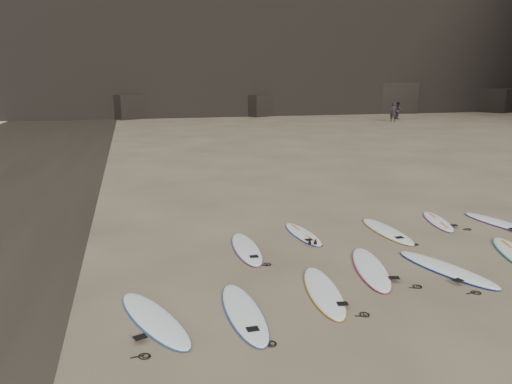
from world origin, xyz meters
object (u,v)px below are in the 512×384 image
surfboard_1 (324,291)px  person_b (398,110)px  surfboard_3 (446,269)px  surfboard_0 (244,312)px  surfboard_2 (371,268)px  surfboard_9 (500,223)px  surfboard_6 (303,234)px  surfboard_11 (154,318)px  person_a (393,112)px  surfboard_7 (387,231)px  surfboard_8 (438,221)px  surfboard_5 (247,248)px

surfboard_1 → person_b: 44.41m
surfboard_3 → surfboard_0: bearing=173.7°
surfboard_2 → surfboard_9: surfboard_2 is taller
surfboard_6 → surfboard_9: 6.23m
surfboard_2 → surfboard_11: surfboard_2 is taller
surfboard_3 → surfboard_9: size_ratio=1.07×
surfboard_6 → person_a: size_ratio=1.19×
surfboard_11 → surfboard_0: bearing=-26.0°
surfboard_0 → surfboard_1: same height
surfboard_0 → person_b: person_b is taller
surfboard_1 → surfboard_7: bearing=54.5°
person_a → surfboard_9: bearing=-87.7°
surfboard_3 → person_b: (19.95, 37.41, 0.84)m
surfboard_8 → person_a: person_a is taller
surfboard_8 → person_b: person_b is taller
surfboard_0 → surfboard_7: same height
surfboard_3 → surfboard_8: 4.11m
surfboard_8 → surfboard_11: surfboard_11 is taller
surfboard_7 → person_a: size_ratio=1.40×
surfboard_6 → surfboard_7: 2.49m
surfboard_9 → person_a: (14.13, 31.93, 0.90)m
surfboard_11 → surfboard_3: bearing=-13.8°
surfboard_2 → surfboard_5: (-2.53, 2.04, -0.00)m
surfboard_0 → surfboard_7: size_ratio=1.01×
surfboard_5 → surfboard_1: bearing=-70.0°
surfboard_7 → person_a: (17.88, 31.81, 0.90)m
surfboard_1 → surfboard_8: size_ratio=1.19×
surfboard_8 → person_a: 35.07m
surfboard_11 → surfboard_2: bearing=-6.4°
surfboard_6 → surfboard_9: size_ratio=0.87×
person_a → person_b: size_ratio=1.06×
surfboard_8 → surfboard_0: bearing=-133.5°
surfboard_0 → surfboard_1: (1.84, 0.53, -0.00)m
surfboard_7 → surfboard_11: (-6.86, -3.82, 0.00)m
surfboard_8 → surfboard_9: bearing=-6.4°
surfboard_7 → surfboard_9: (3.75, -0.12, -0.00)m
surfboard_11 → surfboard_9: bearing=-1.6°
surfboard_0 → surfboard_3: size_ratio=0.96×
surfboard_2 → surfboard_7: 3.09m
surfboard_1 → person_a: bearing=67.6°
surfboard_9 → surfboard_7: bearing=167.0°
surfboard_0 → surfboard_11: surfboard_11 is taller
person_b → surfboard_11: bearing=149.7°
surfboard_0 → person_a: bearing=56.5°
surfboard_0 → surfboard_6: bearing=57.2°
surfboard_2 → surfboard_0: bearing=-142.3°
surfboard_0 → surfboard_8: size_ratio=1.20×
surfboard_0 → surfboard_5: 3.60m
surfboard_1 → surfboard_9: size_ratio=1.03×
surfboard_1 → surfboard_11: (-3.52, -0.38, 0.00)m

